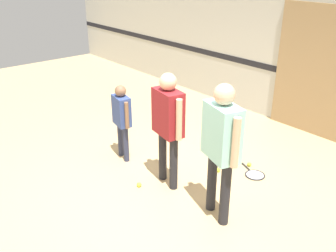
{
  "coord_description": "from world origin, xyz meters",
  "views": [
    {
      "loc": [
        3.48,
        -2.95,
        2.99
      ],
      "look_at": [
        -0.06,
        0.05,
        0.91
      ],
      "focal_mm": 40.0,
      "sensor_mm": 36.0,
      "label": 1
    }
  ],
  "objects_px": {
    "racket_spare_on_floor": "(254,174)",
    "tennis_ball_stray_left": "(218,170)",
    "tennis_ball_stray_right": "(123,148)",
    "person_student_right": "(221,139)",
    "tennis_ball_by_spare_racket": "(249,164)",
    "person_instructor": "(168,118)",
    "person_student_left": "(122,114)",
    "tennis_ball_near_instructor": "(139,185)"
  },
  "relations": [
    {
      "from": "tennis_ball_by_spare_racket",
      "to": "tennis_ball_stray_left",
      "type": "height_order",
      "value": "same"
    },
    {
      "from": "person_student_right",
      "to": "tennis_ball_by_spare_racket",
      "type": "distance_m",
      "value": 1.75
    },
    {
      "from": "person_student_left",
      "to": "tennis_ball_stray_right",
      "type": "bearing_deg",
      "value": 161.02
    },
    {
      "from": "tennis_ball_near_instructor",
      "to": "person_instructor",
      "type": "bearing_deg",
      "value": 63.74
    },
    {
      "from": "person_student_right",
      "to": "tennis_ball_by_spare_racket",
      "type": "xyz_separation_m",
      "value": [
        -0.51,
        1.3,
        -1.05
      ]
    },
    {
      "from": "person_student_left",
      "to": "person_student_right",
      "type": "bearing_deg",
      "value": 12.34
    },
    {
      "from": "tennis_ball_near_instructor",
      "to": "tennis_ball_stray_left",
      "type": "distance_m",
      "value": 1.25
    },
    {
      "from": "person_student_right",
      "to": "tennis_ball_near_instructor",
      "type": "distance_m",
      "value": 1.61
    },
    {
      "from": "racket_spare_on_floor",
      "to": "tennis_ball_stray_left",
      "type": "height_order",
      "value": "tennis_ball_stray_left"
    },
    {
      "from": "person_student_left",
      "to": "person_student_right",
      "type": "xyz_separation_m",
      "value": [
        2.02,
        0.05,
        0.31
      ]
    },
    {
      "from": "person_instructor",
      "to": "tennis_ball_stray_right",
      "type": "height_order",
      "value": "person_instructor"
    },
    {
      "from": "person_instructor",
      "to": "person_student_right",
      "type": "xyz_separation_m",
      "value": [
        0.98,
        -0.01,
        0.06
      ]
    },
    {
      "from": "person_instructor",
      "to": "tennis_ball_stray_right",
      "type": "relative_size",
      "value": 25.05
    },
    {
      "from": "racket_spare_on_floor",
      "to": "tennis_ball_stray_left",
      "type": "distance_m",
      "value": 0.55
    },
    {
      "from": "tennis_ball_stray_left",
      "to": "tennis_ball_near_instructor",
      "type": "bearing_deg",
      "value": -111.07
    },
    {
      "from": "racket_spare_on_floor",
      "to": "tennis_ball_by_spare_racket",
      "type": "distance_m",
      "value": 0.26
    },
    {
      "from": "person_instructor",
      "to": "tennis_ball_stray_right",
      "type": "bearing_deg",
      "value": -174.18
    },
    {
      "from": "tennis_ball_by_spare_racket",
      "to": "tennis_ball_stray_left",
      "type": "relative_size",
      "value": 1.0
    },
    {
      "from": "person_student_right",
      "to": "tennis_ball_stray_left",
      "type": "xyz_separation_m",
      "value": [
        -0.71,
        0.8,
        -1.05
      ]
    },
    {
      "from": "racket_spare_on_floor",
      "to": "person_student_right",
      "type": "bearing_deg",
      "value": 124.81
    },
    {
      "from": "racket_spare_on_floor",
      "to": "tennis_ball_stray_left",
      "type": "relative_size",
      "value": 8.35
    },
    {
      "from": "racket_spare_on_floor",
      "to": "tennis_ball_near_instructor",
      "type": "relative_size",
      "value": 8.35
    },
    {
      "from": "person_student_left",
      "to": "person_student_right",
      "type": "height_order",
      "value": "person_student_right"
    },
    {
      "from": "person_instructor",
      "to": "person_student_left",
      "type": "height_order",
      "value": "person_instructor"
    },
    {
      "from": "person_student_left",
      "to": "tennis_ball_stray_right",
      "type": "xyz_separation_m",
      "value": [
        -0.25,
        0.14,
        -0.74
      ]
    },
    {
      "from": "person_student_left",
      "to": "person_instructor",
      "type": "bearing_deg",
      "value": 14.47
    },
    {
      "from": "person_instructor",
      "to": "racket_spare_on_floor",
      "type": "bearing_deg",
      "value": 68.48
    },
    {
      "from": "person_student_left",
      "to": "tennis_ball_stray_left",
      "type": "relative_size",
      "value": 18.82
    },
    {
      "from": "person_student_left",
      "to": "tennis_ball_by_spare_racket",
      "type": "distance_m",
      "value": 2.15
    },
    {
      "from": "person_instructor",
      "to": "tennis_ball_stray_left",
      "type": "distance_m",
      "value": 1.29
    },
    {
      "from": "tennis_ball_stray_right",
      "to": "person_student_left",
      "type": "bearing_deg",
      "value": -29.89
    },
    {
      "from": "person_instructor",
      "to": "tennis_ball_by_spare_racket",
      "type": "xyz_separation_m",
      "value": [
        0.46,
        1.29,
        -0.99
      ]
    },
    {
      "from": "tennis_ball_by_spare_racket",
      "to": "tennis_ball_stray_right",
      "type": "relative_size",
      "value": 1.0
    },
    {
      "from": "tennis_ball_by_spare_racket",
      "to": "person_instructor",
      "type": "bearing_deg",
      "value": -109.79
    },
    {
      "from": "person_student_left",
      "to": "tennis_ball_near_instructor",
      "type": "xyz_separation_m",
      "value": [
        0.85,
        -0.32,
        -0.74
      ]
    },
    {
      "from": "tennis_ball_stray_left",
      "to": "tennis_ball_stray_right",
      "type": "height_order",
      "value": "same"
    },
    {
      "from": "racket_spare_on_floor",
      "to": "tennis_ball_stray_right",
      "type": "height_order",
      "value": "tennis_ball_stray_right"
    },
    {
      "from": "person_student_right",
      "to": "racket_spare_on_floor",
      "type": "bearing_deg",
      "value": -58.62
    },
    {
      "from": "tennis_ball_stray_left",
      "to": "person_student_left",
      "type": "bearing_deg",
      "value": -146.88
    },
    {
      "from": "tennis_ball_stray_right",
      "to": "tennis_ball_by_spare_racket",
      "type": "bearing_deg",
      "value": 34.57
    },
    {
      "from": "tennis_ball_by_spare_racket",
      "to": "person_student_left",
      "type": "bearing_deg",
      "value": -138.11
    },
    {
      "from": "racket_spare_on_floor",
      "to": "tennis_ball_stray_left",
      "type": "bearing_deg",
      "value": 60.5
    }
  ]
}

